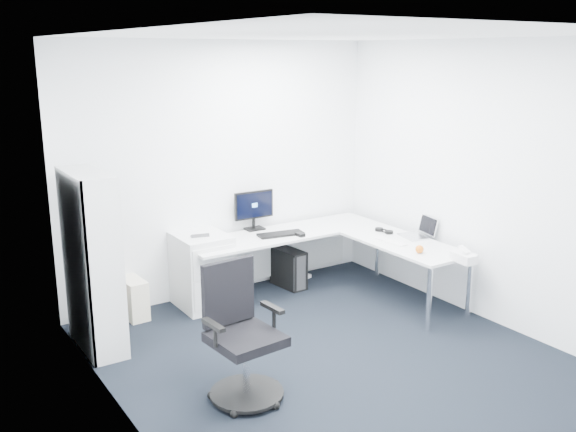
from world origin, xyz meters
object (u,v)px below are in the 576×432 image
l_desk (302,269)px  laptop (413,227)px  bookshelf (92,262)px  task_chair (246,335)px  monitor (254,210)px

l_desk → laptop: bearing=-29.2°
bookshelf → task_chair: (0.67, -1.52, -0.27)m
laptop → bookshelf: bearing=179.9°
monitor → laptop: monitor is taller
monitor → bookshelf: bearing=-163.3°
bookshelf → laptop: bearing=-11.1°
bookshelf → monitor: (1.95, 0.54, 0.09)m
task_chair → laptop: (2.54, 0.89, 0.25)m
bookshelf → laptop: (3.21, -0.63, -0.02)m
bookshelf → monitor: size_ratio=3.43×
l_desk → laptop: (1.03, -0.58, 0.44)m
l_desk → monitor: monitor is taller
l_desk → bookshelf: bearing=178.7°
l_desk → bookshelf: 2.22m
task_chair → monitor: bearing=53.6°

